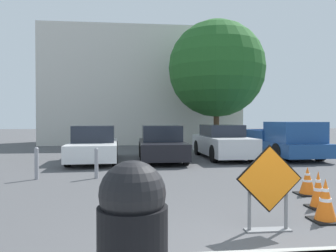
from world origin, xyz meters
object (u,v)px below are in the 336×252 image
traffic_cone_second (318,190)px  parked_car_third (222,142)px  traffic_cone_nearest (325,201)px  trash_bin (133,235)px  bollard_second (37,162)px  parked_car_second (161,144)px  bollard_nearest (96,162)px  road_closed_sign (269,186)px  pickup_truck (285,142)px  traffic_cone_third (307,181)px  parked_car_nearest (94,145)px

traffic_cone_second → parked_car_third: size_ratio=0.15×
traffic_cone_nearest → trash_bin: bearing=-142.4°
trash_bin → bollard_second: size_ratio=1.33×
parked_car_second → bollard_nearest: 4.51m
road_closed_sign → pickup_truck: bearing=63.1°
traffic_cone_third → traffic_cone_second: bearing=-109.6°
traffic_cone_third → parked_car_second: parked_car_second is taller
traffic_cone_second → traffic_cone_third: 1.13m
traffic_cone_second → traffic_cone_third: size_ratio=1.13×
parked_car_nearest → bollard_nearest: (0.53, -3.97, -0.20)m
traffic_cone_second → bollard_nearest: bollard_nearest is taller
traffic_cone_third → bollard_nearest: 5.61m
road_closed_sign → parked_car_third: 9.55m
parked_car_third → trash_bin: 12.09m
traffic_cone_nearest → parked_car_third: size_ratio=0.15×
traffic_cone_third → trash_bin: trash_bin is taller
traffic_cone_third → trash_bin: 5.85m
bollard_nearest → parked_car_nearest: bearing=97.6°
traffic_cone_second → parked_car_nearest: bearing=123.9°
road_closed_sign → bollard_nearest: road_closed_sign is taller
traffic_cone_nearest → parked_car_nearest: size_ratio=0.15×
road_closed_sign → parked_car_nearest: size_ratio=0.28×
road_closed_sign → bollard_second: size_ratio=1.43×
trash_bin → bollard_nearest: 7.00m
parked_car_third → bollard_nearest: parked_car_third is taller
road_closed_sign → bollard_second: 6.80m
bollard_nearest → bollard_second: bearing=180.0°
traffic_cone_second → pickup_truck: size_ratio=0.14×
traffic_cone_nearest → bollard_second: (-5.91, 4.46, 0.14)m
parked_car_second → pickup_truck: pickup_truck is taller
traffic_cone_nearest → pickup_truck: bearing=68.3°
parked_car_third → pickup_truck: (2.75, -0.29, 0.03)m
parked_car_third → pickup_truck: 2.77m
parked_car_second → trash_bin: (-1.15, -10.83, 0.09)m
parked_car_nearest → trash_bin: 11.00m
traffic_cone_third → trash_bin: (-3.91, -4.32, 0.45)m
parked_car_nearest → trash_bin: parked_car_nearest is taller
bollard_second → traffic_cone_second: bearing=-30.3°
parked_car_second → trash_bin: bearing=84.2°
parked_car_nearest → bollard_nearest: 4.01m
traffic_cone_second → traffic_cone_third: bearing=70.4°
traffic_cone_second → pickup_truck: bearing=68.5°
parked_car_second → pickup_truck: (5.49, 0.32, 0.05)m
parked_car_nearest → bollard_nearest: size_ratio=5.36×
parked_car_second → bollard_nearest: size_ratio=4.91×
traffic_cone_third → parked_car_nearest: parked_car_nearest is taller
road_closed_sign → trash_bin: trash_bin is taller
parked_car_nearest → trash_bin: size_ratio=3.88×
pickup_truck → bollard_second: bearing=22.3°
road_closed_sign → traffic_cone_second: (1.49, 1.18, -0.35)m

